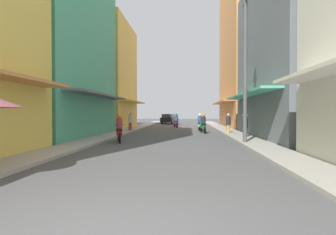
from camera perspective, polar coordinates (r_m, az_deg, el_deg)
ground_plane at (r=22.77m, az=1.71°, el=-3.13°), size 102.28×102.28×0.00m
sidewalk_left at (r=23.39m, az=-9.31°, el=-2.88°), size 1.60×54.49×0.12m
sidewalk_right at (r=23.01m, az=12.91°, el=-2.96°), size 1.60×54.49×0.12m
building_left_mid at (r=20.75m, az=-23.22°, el=14.66°), size 7.05×10.78×13.14m
building_left_far at (r=30.35m, az=-13.73°, el=8.37°), size 7.05×9.09×11.10m
building_right_mid at (r=19.79m, az=26.31°, el=12.16°), size 7.05×12.14×11.02m
building_right_far at (r=32.93m, az=17.34°, el=13.31°), size 7.05×13.11×17.38m
motorbike_red at (r=15.43m, az=-10.13°, el=-2.49°), size 0.72×1.75×1.58m
motorbike_green at (r=22.32m, az=7.32°, el=-1.41°), size 0.59×1.80×1.58m
motorbike_blue at (r=36.82m, az=1.80°, el=-0.46°), size 0.69×1.76×1.58m
motorbike_silver at (r=24.69m, az=6.59°, el=-1.18°), size 0.55×1.81×1.58m
motorbike_maroon at (r=30.27m, az=1.63°, el=-0.77°), size 0.67×1.77×1.58m
parked_car at (r=40.37m, az=0.10°, el=-0.28°), size 2.14×4.25×1.45m
pedestrian_foreground at (r=17.97m, az=15.79°, el=-1.35°), size 0.44×0.44×1.62m
pedestrian_midway at (r=23.92m, az=-7.88°, el=-0.58°), size 0.44×0.44×1.75m
pedestrian_crossing at (r=21.14m, az=12.46°, el=-1.34°), size 0.34×0.34×1.58m
utility_pole at (r=14.84m, az=15.79°, el=10.30°), size 0.20×1.20×7.94m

